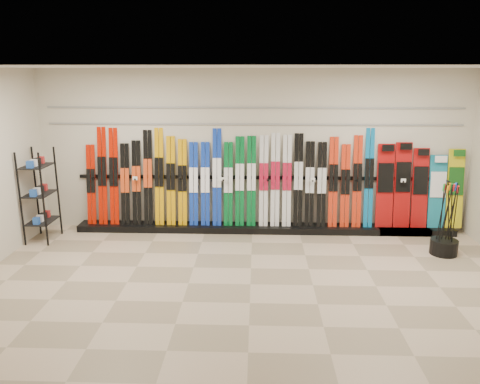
{
  "coord_description": "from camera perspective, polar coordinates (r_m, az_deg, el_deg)",
  "views": [
    {
      "loc": [
        0.07,
        -6.12,
        2.96
      ],
      "look_at": [
        -0.19,
        1.0,
        1.1
      ],
      "focal_mm": 35.0,
      "sensor_mm": 36.0,
      "label": 1
    }
  ],
  "objects": [
    {
      "name": "ceiling",
      "position": [
        6.12,
        1.45,
        15.0
      ],
      "size": [
        8.0,
        8.0,
        0.0
      ],
      "primitive_type": "plane",
      "rotation": [
        3.14,
        0.0,
        0.0
      ],
      "color": "silver",
      "rests_on": "back_wall"
    },
    {
      "name": "ski_rack_base",
      "position": [
        8.89,
        2.96,
        -4.43
      ],
      "size": [
        8.0,
        0.4,
        0.12
      ],
      "primitive_type": "cube",
      "color": "black",
      "rests_on": "floor"
    },
    {
      "name": "skis",
      "position": [
        8.73,
        -1.41,
        1.33
      ],
      "size": [
        5.37,
        0.29,
        1.82
      ],
      "color": "#BC1200",
      "rests_on": "ski_rack_base"
    },
    {
      "name": "accessory_rack",
      "position": [
        8.96,
        -23.23,
        -0.39
      ],
      "size": [
        0.4,
        0.6,
        1.64
      ],
      "primitive_type": "cube",
      "color": "black",
      "rests_on": "floor"
    },
    {
      "name": "ski_poles",
      "position": [
        8.34,
        23.97,
        -3.04
      ],
      "size": [
        0.31,
        0.3,
        1.18
      ],
      "color": "black",
      "rests_on": "pole_bin"
    },
    {
      "name": "slatwall_rail_0",
      "position": [
        8.65,
        1.6,
        8.26
      ],
      "size": [
        7.6,
        0.02,
        0.03
      ],
      "primitive_type": "cube",
      "color": "gray",
      "rests_on": "back_wall"
    },
    {
      "name": "floor",
      "position": [
        6.8,
        1.28,
        -11.18
      ],
      "size": [
        8.0,
        8.0,
        0.0
      ],
      "primitive_type": "plane",
      "color": "gray",
      "rests_on": "ground"
    },
    {
      "name": "slatwall_rail_1",
      "position": [
        8.63,
        1.62,
        10.24
      ],
      "size": [
        7.6,
        0.02,
        0.03
      ],
      "primitive_type": "cube",
      "color": "gray",
      "rests_on": "back_wall"
    },
    {
      "name": "pole_bin",
      "position": [
        8.49,
        23.59,
        -6.15
      ],
      "size": [
        0.44,
        0.44,
        0.25
      ],
      "primitive_type": "cylinder",
      "color": "black",
      "rests_on": "floor"
    },
    {
      "name": "snowboards",
      "position": [
        9.23,
        20.97,
        0.48
      ],
      "size": [
        1.59,
        0.24,
        1.57
      ],
      "color": "#990C0C",
      "rests_on": "ski_rack_base"
    },
    {
      "name": "back_wall",
      "position": [
        8.74,
        1.58,
        5.01
      ],
      "size": [
        8.0,
        0.0,
        8.0
      ],
      "primitive_type": "plane",
      "rotation": [
        1.57,
        0.0,
        0.0
      ],
      "color": "beige",
      "rests_on": "floor"
    }
  ]
}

